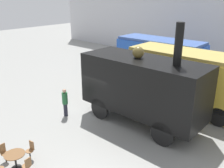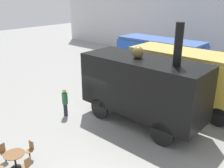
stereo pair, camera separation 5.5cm
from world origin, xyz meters
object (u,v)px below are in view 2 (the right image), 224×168
at_px(steam_locomotive, 142,85).
at_px(cafe_table_near, 15,157).
at_px(visitor_person, 65,101).
at_px(streamlined_locomotive, 166,55).
at_px(passenger_coach_vintage, 191,75).
at_px(cafe_chair_0, 4,151).

bearing_deg(steam_locomotive, cafe_table_near, -103.75).
bearing_deg(visitor_person, streamlined_locomotive, 86.80).
relative_size(passenger_coach_vintage, visitor_person, 4.67).
relative_size(streamlined_locomotive, passenger_coach_vintage, 1.15).
xyz_separation_m(streamlined_locomotive, passenger_coach_vintage, (4.40, -4.48, 0.17)).
distance_m(cafe_table_near, visitor_person, 5.08).
xyz_separation_m(passenger_coach_vintage, cafe_table_near, (-2.73, -10.78, -1.61)).
xyz_separation_m(streamlined_locomotive, cafe_chair_0, (0.87, -15.36, -1.50)).
distance_m(steam_locomotive, visitor_person, 4.81).
relative_size(passenger_coach_vintage, cafe_chair_0, 9.45).
height_order(streamlined_locomotive, cafe_table_near, streamlined_locomotive).
height_order(passenger_coach_vintage, cafe_table_near, passenger_coach_vintage).
bearing_deg(visitor_person, steam_locomotive, 30.85).
bearing_deg(streamlined_locomotive, steam_locomotive, -68.14).
bearing_deg(cafe_chair_0, steam_locomotive, 63.38).
height_order(cafe_table_near, visitor_person, visitor_person).
bearing_deg(cafe_chair_0, streamlined_locomotive, 86.22).
xyz_separation_m(cafe_chair_0, visitor_person, (-1.47, 4.63, 0.45)).
distance_m(cafe_table_near, cafe_chair_0, 0.81).
relative_size(steam_locomotive, cafe_chair_0, 8.15).
bearing_deg(cafe_table_near, cafe_chair_0, -172.99).
bearing_deg(cafe_table_near, steam_locomotive, 76.25).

